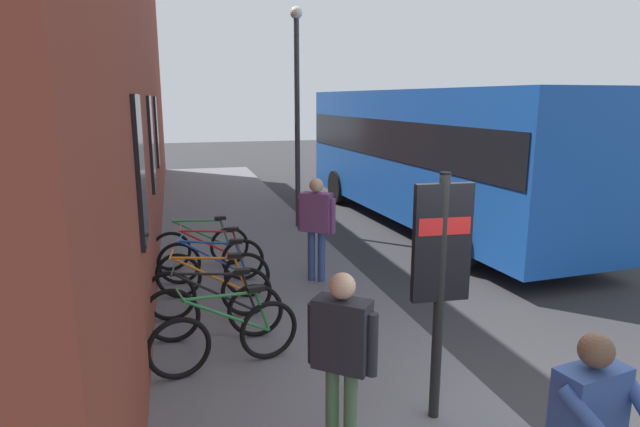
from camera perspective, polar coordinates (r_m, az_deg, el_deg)
The scene contains 15 objects.
ground at distance 11.27m, azimuth 6.76°, elevation -4.13°, with size 60.00×60.00×0.00m, color #2D2D30.
sidewalk_pavement at distance 12.48m, azimuth -8.57°, elevation -2.29°, with size 24.00×3.50×0.12m, color slate.
station_facade at distance 13.09m, azimuth -19.14°, elevation 17.31°, with size 22.00×0.65×8.94m.
bicycle_beside_lamp at distance 6.31m, azimuth -9.99°, elevation -12.81°, with size 0.53×1.75×0.97m.
bicycle_under_window at distance 7.02m, azimuth -11.21°, elevation -10.18°, with size 0.48×1.77×0.97m.
bicycle_far_end at distance 7.68m, azimuth -11.76°, elevation -8.21°, with size 0.48×1.77×0.97m.
bicycle_end_of_row at distance 8.44m, azimuth -11.35°, elevation -6.31°, with size 0.57×1.74×0.97m.
bicycle_leaning_wall at distance 9.14m, azimuth -11.50°, elevation -4.86°, with size 0.48×1.77×0.97m.
bicycle_mid_rack at distance 9.95m, azimuth -12.59°, elevation -3.51°, with size 0.48×1.77×0.97m.
transit_info_sign at distance 5.02m, azimuth 12.83°, elevation -4.76°, with size 0.12×0.55×2.40m.
city_bus at distance 13.58m, azimuth 11.59°, elevation 6.75°, with size 10.62×3.07×3.35m.
pedestrian_near_bus at distance 4.59m, azimuth 2.35°, elevation -14.01°, with size 0.49×0.52×1.65m.
pedestrian_crossing_street at distance 8.86m, azimuth -0.39°, elevation -0.59°, with size 0.50×0.56×1.76m.
tourist_with_hotdogs at distance 4.01m, azimuth 26.93°, elevation -19.67°, with size 0.61×0.62×1.63m.
street_lamp at distance 12.60m, azimuth -2.47°, elevation 12.05°, with size 0.28×0.28×5.05m.
Camera 1 is at (-4.01, 3.11, 3.16)m, focal length 29.92 mm.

